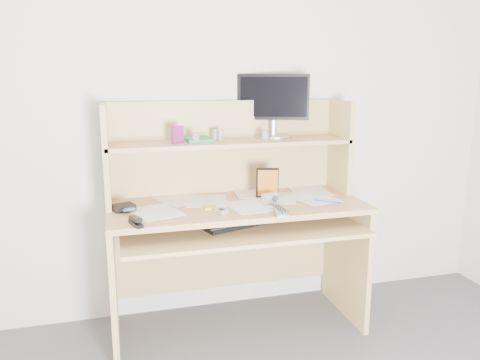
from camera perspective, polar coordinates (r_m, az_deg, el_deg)
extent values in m
cube|color=beige|center=(2.82, -2.06, 8.66)|extent=(3.60, 0.04, 2.50)
cube|color=tan|center=(2.59, -0.36, -3.20)|extent=(1.40, 0.60, 0.03)
cube|color=tan|center=(2.64, -15.19, -12.00)|extent=(0.03, 0.56, 0.72)
cube|color=tan|center=(2.95, 12.77, -9.21)|extent=(0.03, 0.56, 0.72)
cube|color=tan|center=(2.98, -1.77, -9.16)|extent=(1.34, 0.02, 0.41)
cube|color=tan|center=(2.51, 0.35, -6.00)|extent=(1.28, 0.55, 0.02)
cube|color=tan|center=(2.81, -1.88, 4.04)|extent=(1.40, 0.02, 0.55)
cube|color=tan|center=(2.60, -16.03, 2.89)|extent=(0.03, 0.30, 0.55)
cube|color=tan|center=(2.92, 12.02, 4.08)|extent=(0.03, 0.30, 0.55)
cube|color=tan|center=(2.67, -1.20, 4.58)|extent=(1.38, 0.30, 0.02)
cube|color=white|center=(2.59, -0.36, -2.82)|extent=(1.32, 0.54, 0.01)
cube|color=black|center=(2.56, 0.17, -5.14)|extent=(0.49, 0.30, 0.02)
cube|color=black|center=(2.55, 0.17, -4.81)|extent=(0.45, 0.28, 0.01)
cube|color=gray|center=(2.39, 4.95, -3.81)|extent=(0.10, 0.21, 0.02)
cube|color=silver|center=(2.41, -2.33, -3.67)|extent=(0.07, 0.09, 0.02)
cube|color=black|center=(2.25, -12.61, -4.85)|extent=(0.07, 0.13, 0.04)
cube|color=black|center=(2.52, -14.04, -3.21)|extent=(0.13, 0.12, 0.03)
cube|color=#FFF343|center=(2.50, -3.67, -3.33)|extent=(0.08, 0.08, 0.01)
cube|color=#BABABC|center=(2.57, 3.65, -2.24)|extent=(0.10, 0.06, 0.05)
cube|color=black|center=(2.67, 3.34, -0.35)|extent=(0.13, 0.05, 0.18)
cylinder|color=#173CB2|center=(2.64, 10.60, -2.56)|extent=(0.12, 0.10, 0.01)
cube|color=#AA1B16|center=(2.57, -7.62, 5.51)|extent=(0.07, 0.05, 0.10)
cube|color=#388D57|center=(2.65, -5.11, 4.94)|extent=(0.14, 0.19, 0.02)
cylinder|color=black|center=(2.58, -5.41, 5.15)|extent=(0.05, 0.05, 0.06)
cylinder|color=white|center=(2.68, -3.00, 5.52)|extent=(0.04, 0.04, 0.06)
cylinder|color=black|center=(2.70, 3.09, 5.45)|extent=(0.05, 0.05, 0.05)
cylinder|color=silver|center=(2.66, -2.42, 5.50)|extent=(0.05, 0.05, 0.07)
cylinder|color=#A3A2A7|center=(2.82, 4.13, 5.33)|extent=(0.22, 0.22, 0.01)
cylinder|color=#A3A2A7|center=(2.82, 4.09, 6.40)|extent=(0.04, 0.04, 0.09)
cube|color=black|center=(2.83, 4.02, 10.07)|extent=(0.41, 0.19, 0.27)
cube|color=black|center=(2.81, 4.12, 10.06)|extent=(0.37, 0.15, 0.23)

